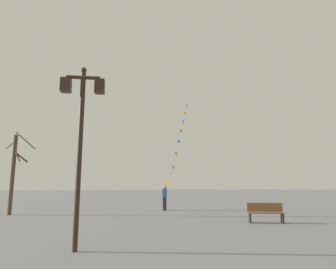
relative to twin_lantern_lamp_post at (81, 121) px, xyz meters
The scene contains 6 objects.
ground_plane 13.63m from the twin_lantern_lamp_post, 79.09° to the left, with size 160.00×160.00×0.00m, color gray.
twin_lantern_lamp_post is the anchor object (origin of this frame).
kite_train 21.99m from the twin_lantern_lamp_post, 72.88° to the left, with size 5.02×14.92×12.98m.
kite_flyer 12.95m from the twin_lantern_lamp_post, 72.48° to the left, with size 0.34×0.63×1.71m.
bare_tree 11.64m from the twin_lantern_lamp_post, 118.07° to the left, with size 1.91×1.21×4.89m.
park_bench 9.60m from the twin_lantern_lamp_post, 32.78° to the left, with size 1.66×0.84×0.89m.
Camera 1 is at (-1.11, -1.28, 1.74)m, focal length 31.43 mm.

